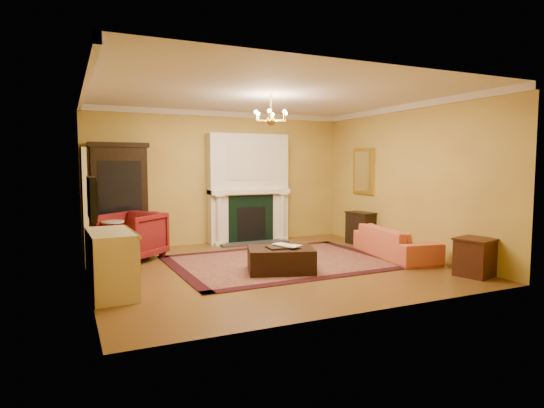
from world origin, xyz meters
TOP-DOWN VIEW (x-y plane):
  - floor at (0.00, 0.00)m, footprint 6.00×5.50m
  - ceiling at (0.00, 0.00)m, footprint 6.00×5.50m
  - wall_back at (0.00, 2.76)m, footprint 6.00×0.02m
  - wall_front at (0.00, -2.76)m, footprint 6.00×0.02m
  - wall_left at (-3.01, 0.00)m, footprint 0.02×5.50m
  - wall_right at (3.01, 0.00)m, footprint 0.02×5.50m
  - fireplace at (0.60, 2.57)m, footprint 1.90×0.70m
  - crown_molding at (0.00, 0.96)m, footprint 6.00×5.50m
  - doorway at (-2.95, 1.70)m, footprint 0.08×1.05m
  - tv_panel at (-2.95, -0.60)m, footprint 0.09×0.95m
  - gilt_mirror at (2.97, 1.40)m, footprint 0.06×0.76m
  - chandelier at (-0.00, 0.00)m, footprint 0.63×0.55m
  - oriental_rug at (0.33, 0.26)m, footprint 4.01×3.05m
  - china_cabinet at (-2.27, 2.49)m, footprint 1.08×0.50m
  - wingback_armchair at (-2.14, 1.61)m, footprint 1.32×1.32m
  - pedestal_table at (-2.49, 1.66)m, footprint 0.42×0.42m
  - commode at (-2.73, -0.65)m, footprint 0.62×1.22m
  - coral_sofa at (2.53, -0.27)m, footprint 0.89×2.09m
  - end_table at (2.72, -2.00)m, footprint 0.62×0.62m
  - console_table at (2.78, 1.21)m, footprint 0.44×0.68m
  - leather_ottoman at (-0.03, -0.46)m, footprint 1.26×1.08m
  - ottoman_tray at (-0.05, -0.48)m, footprint 0.44×0.35m
  - book_a at (-0.09, -0.46)m, footprint 0.21×0.09m
  - book_b at (0.08, -0.53)m, footprint 0.12×0.18m
  - topiary_left at (0.04, 2.53)m, footprint 0.17×0.17m
  - topiary_right at (1.32, 2.53)m, footprint 0.14×0.14m

SIDE VIEW (x-z plane):
  - floor at x=0.00m, z-range -0.02..0.00m
  - oriental_rug at x=0.33m, z-range 0.00..0.02m
  - leather_ottoman at x=-0.03m, z-range 0.02..0.42m
  - end_table at x=2.72m, z-range 0.00..0.59m
  - console_table at x=2.78m, z-range 0.00..0.70m
  - coral_sofa at x=2.53m, z-range 0.00..0.79m
  - ottoman_tray at x=-0.05m, z-range 0.42..0.44m
  - pedestal_table at x=-2.49m, z-range 0.06..0.82m
  - commode at x=-2.73m, z-range 0.00..0.89m
  - wingback_armchair at x=-2.14m, z-range 0.00..0.99m
  - book_b at x=0.08m, z-range 0.44..0.71m
  - book_a at x=-0.09m, z-range 0.44..0.73m
  - doorway at x=-2.95m, z-range 0.00..2.10m
  - china_cabinet at x=-2.27m, z-range 0.00..2.14m
  - fireplace at x=0.60m, z-range -0.06..2.44m
  - tv_panel at x=-2.95m, z-range 1.06..1.64m
  - topiary_right at x=1.32m, z-range 1.25..1.63m
  - topiary_left at x=0.04m, z-range 1.25..1.70m
  - wall_back at x=0.00m, z-range 0.00..3.00m
  - wall_front at x=0.00m, z-range 0.00..3.00m
  - wall_left at x=-3.01m, z-range 0.00..3.00m
  - wall_right at x=3.01m, z-range 0.00..3.00m
  - gilt_mirror at x=2.97m, z-range 1.12..2.17m
  - chandelier at x=0.00m, z-range 2.34..2.87m
  - crown_molding at x=0.00m, z-range 2.88..3.00m
  - ceiling at x=0.00m, z-range 3.00..3.02m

